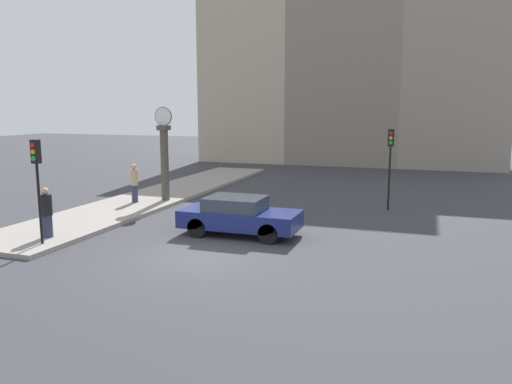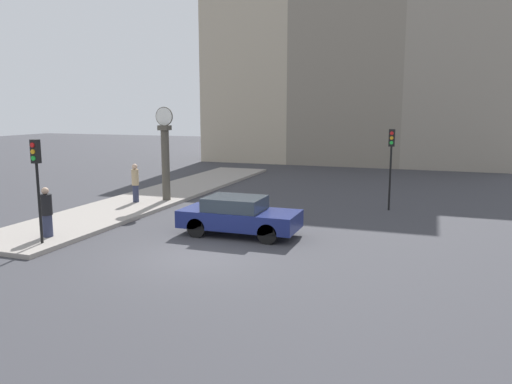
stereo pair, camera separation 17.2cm
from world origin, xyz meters
TOP-DOWN VIEW (x-y plane):
  - ground_plane at (0.00, 0.00)m, footprint 120.00×120.00m
  - sidewalk_corner at (-6.43, 9.36)m, footprint 3.63×22.72m
  - building_row at (-0.13, 27.78)m, footprint 24.12×5.00m
  - sedan_car at (0.24, 2.96)m, footprint 4.27×1.82m
  - traffic_light_near at (-5.25, -0.77)m, footprint 0.26×0.24m
  - traffic_light_far at (4.97, 9.38)m, footprint 0.26×0.24m
  - street_clock at (-5.31, 7.52)m, footprint 0.90×0.50m
  - pedestrian_tan_coat at (-6.39, 6.54)m, footprint 0.33×0.33m
  - pedestrian_black_jacket at (-5.67, -0.02)m, footprint 0.40×0.40m

SIDE VIEW (x-z plane):
  - ground_plane at x=0.00m, z-range 0.00..0.00m
  - sidewalk_corner at x=-6.43m, z-range 0.00..0.16m
  - sedan_car at x=0.24m, z-range 0.02..1.42m
  - pedestrian_black_jacket at x=-5.67m, z-range 0.15..1.87m
  - pedestrian_tan_coat at x=-6.39m, z-range 0.18..1.99m
  - street_clock at x=-5.31m, z-range 0.04..4.48m
  - traffic_light_far at x=4.97m, z-range 0.79..4.42m
  - traffic_light_near at x=-5.25m, z-range 0.91..4.30m
  - building_row at x=-0.13m, z-range -0.92..18.22m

